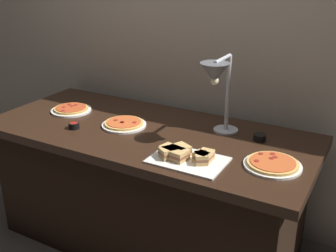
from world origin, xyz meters
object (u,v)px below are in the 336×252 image
Objects in this scene: heat_lamp at (217,80)px; pizza_plate_raised_stand at (71,109)px; sauce_cup_near at (260,137)px; sauce_cup_far at (74,125)px; pizza_plate_center at (124,124)px; sandwich_platter at (186,156)px; pizza_plate_front at (273,164)px.

heat_lamp is 1.74× the size of pizza_plate_raised_stand.
sauce_cup_near is 1.09× the size of sauce_cup_far.
heat_lamp is 0.64m from pizza_plate_center.
pizza_plate_raised_stand is at bearing 134.48° from sauce_cup_far.
sauce_cup_near is at bearing 19.68° from sauce_cup_far.
sandwich_platter reaches higher than pizza_plate_center.
pizza_plate_front is at bearing 4.46° from sauce_cup_far.
sauce_cup_far is (-1.13, -0.09, 0.01)m from pizza_plate_front.
sauce_cup_far is (-0.23, -0.17, 0.01)m from pizza_plate_center.
pizza_plate_center is at bearing 174.71° from pizza_plate_front.
sandwich_platter reaches higher than pizza_plate_raised_stand.
heat_lamp is at bearing 16.10° from sauce_cup_far.
sauce_cup_far is (-0.78, -0.23, -0.32)m from heat_lamp.
pizza_plate_raised_stand is (-1.35, 0.13, -0.00)m from pizza_plate_front.
pizza_plate_raised_stand is at bearing 174.25° from pizza_plate_center.
pizza_plate_center is 0.72× the size of sandwich_platter.
pizza_plate_center is 0.57m from sandwich_platter.
sauce_cup_near is at bearing 31.68° from heat_lamp.
pizza_plate_front is 1.05× the size of pizza_plate_center.
pizza_plate_center and pizza_plate_raised_stand have the same top height.
sauce_cup_near is at bearing 59.71° from sandwich_platter.
heat_lamp is 0.50m from pizza_plate_front.
heat_lamp is 0.40m from sauce_cup_near.
sandwich_platter is at bearing -120.29° from sauce_cup_near.
sandwich_platter is 0.47m from sauce_cup_near.
pizza_plate_front is 0.30m from sauce_cup_near.
pizza_plate_center is 0.78m from sauce_cup_near.
heat_lamp is at bearing 83.75° from sandwich_platter.
heat_lamp reaches higher than sauce_cup_far.
pizza_plate_front is (0.35, -0.14, -0.33)m from heat_lamp.
sandwich_platter is at bearing -15.78° from pizza_plate_raised_stand.
heat_lamp reaches higher than sandwich_platter.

